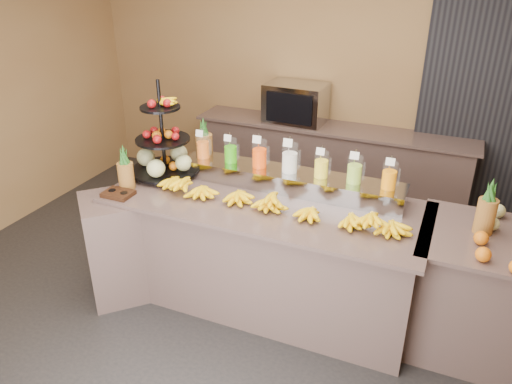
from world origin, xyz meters
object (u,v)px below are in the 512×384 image
Objects in this scene: pitcher_tray at (289,180)px; right_fruit_pile at (509,238)px; banana_heap at (272,199)px; oven_warmer at (296,103)px; fruit_stand at (168,152)px; condiment_caddy at (118,194)px.

pitcher_tray is 3.87× the size of right_fruit_pile.
banana_heap is 2.09m from oven_warmer.
fruit_stand is (-1.03, 0.20, 0.14)m from banana_heap.
condiment_caddy is 0.48× the size of right_fruit_pile.
fruit_stand reaches higher than right_fruit_pile.
pitcher_tray reaches higher than condiment_caddy.
banana_heap is 4.31× the size of right_fruit_pile.
right_fruit_pile is at bearing -40.83° from oven_warmer.
fruit_stand reaches higher than pitcher_tray.
right_fruit_pile reaches higher than pitcher_tray.
banana_heap is at bearing 14.39° from condiment_caddy.
pitcher_tray is 1.64m from right_fruit_pile.
condiment_caddy is at bearing -151.34° from pitcher_tray.
pitcher_tray is 1.06m from fruit_stand.
fruit_stand is 2.66m from right_fruit_pile.
pitcher_tray is at bearing 88.15° from banana_heap.
fruit_stand is 3.61× the size of condiment_caddy.
banana_heap is 3.16× the size of oven_warmer.
right_fruit_pile reaches higher than condiment_caddy.
pitcher_tray is 2.24× the size of fruit_stand.
banana_heap is at bearing -177.86° from right_fruit_pile.
oven_warmer is at bearing 104.22° from banana_heap.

